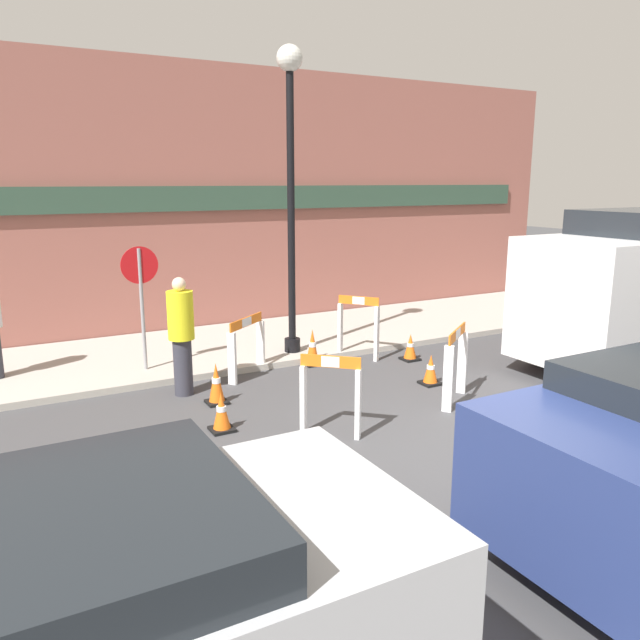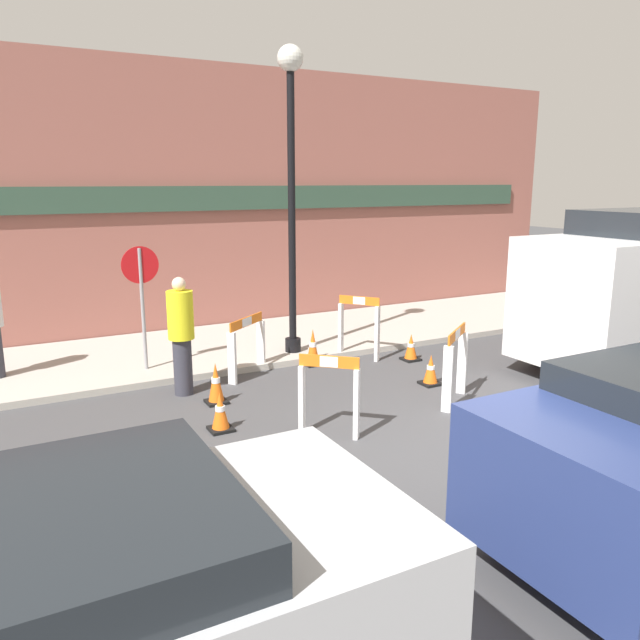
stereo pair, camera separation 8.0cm
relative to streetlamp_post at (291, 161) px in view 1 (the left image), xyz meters
The scene contains 15 objects.
ground_plane 6.11m from the streetlamp_post, 92.64° to the right, with size 60.00×60.00×0.00m, color #424244.
sidewalk_slab 3.61m from the streetlamp_post, 101.61° to the left, with size 18.00×3.29×0.11m.
storefront_facade 2.95m from the streetlamp_post, 94.65° to the left, with size 18.00×0.22×5.50m.
streetlamp_post is the anchor object (origin of this frame).
stop_sign 3.30m from the streetlamp_post, behind, with size 0.60×0.06×2.03m.
barricade_0 4.47m from the streetlamp_post, 72.82° to the right, with size 0.83×0.65×1.10m.
barricade_1 3.11m from the streetlamp_post, 34.06° to the right, with size 0.57×0.67×1.15m.
barricade_2 3.22m from the streetlamp_post, 150.03° to the right, with size 0.86×0.70×0.99m.
barricade_3 4.69m from the streetlamp_post, 108.93° to the right, with size 0.65×0.61×1.05m.
traffic_cone_0 4.79m from the streetlamp_post, 131.31° to the right, with size 0.30×0.30×0.52m.
traffic_cone_1 4.25m from the streetlamp_post, 63.79° to the right, with size 0.30×0.30×0.48m.
traffic_cone_2 4.14m from the streetlamp_post, 140.95° to the right, with size 0.30×0.30×0.61m.
traffic_cone_3 3.23m from the streetlamp_post, 82.36° to the right, with size 0.30×0.30×0.64m.
traffic_cone_4 3.89m from the streetlamp_post, 34.25° to the right, with size 0.30×0.30×0.48m.
person_worker 3.60m from the streetlamp_post, 156.03° to the right, with size 0.51×0.51×1.79m.
Camera 1 is at (-4.64, -4.85, 3.16)m, focal length 35.00 mm.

